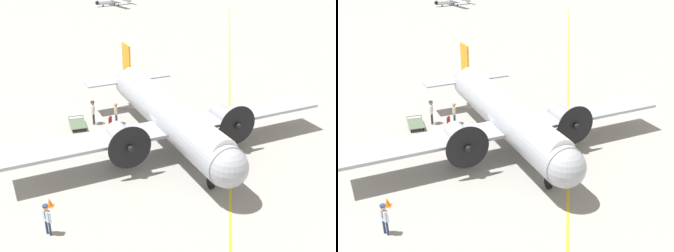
{
  "view_description": "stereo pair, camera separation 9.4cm",
  "coord_description": "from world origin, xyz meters",
  "views": [
    {
      "loc": [
        25.96,
        3.42,
        13.6
      ],
      "look_at": [
        0.0,
        0.0,
        1.53
      ],
      "focal_mm": 45.0,
      "sensor_mm": 36.0,
      "label": 1
    },
    {
      "loc": [
        25.95,
        3.51,
        13.6
      ],
      "look_at": [
        0.0,
        0.0,
        1.53
      ],
      "focal_mm": 45.0,
      "sensor_mm": 36.0,
      "label": 2
    }
  ],
  "objects": [
    {
      "name": "traffic_cone",
      "position": [
        7.92,
        -5.46,
        0.24
      ],
      "size": [
        0.39,
        0.39,
        0.51
      ],
      "color": "orange",
      "rests_on": "ground_plane"
    },
    {
      "name": "passenger_boarding",
      "position": [
        -2.97,
        -6.22,
        1.18
      ],
      "size": [
        0.63,
        0.36,
        1.89
      ],
      "rotation": [
        0.0,
        0.0,
        0.15
      ],
      "color": "#2D2D33",
      "rests_on": "ground_plane"
    },
    {
      "name": "airliner_main",
      "position": [
        0.32,
        0.2,
        2.4
      ],
      "size": [
        17.12,
        20.05,
        5.4
      ],
      "rotation": [
        0.0,
        0.0,
        0.56
      ],
      "color": "#9399A3",
      "rests_on": "ground_plane"
    },
    {
      "name": "light_aircraft_distant",
      "position": [
        -60.45,
        -19.21,
        0.86
      ],
      "size": [
        9.1,
        8.65,
        2.13
      ],
      "rotation": [
        0.0,
        0.0,
        5.45
      ],
      "color": "#B7BCC6",
      "rests_on": "ground_plane"
    },
    {
      "name": "ramp_agent",
      "position": [
        -3.23,
        -4.49,
        1.06
      ],
      "size": [
        0.54,
        0.35,
        1.73
      ],
      "rotation": [
        0.0,
        0.0,
        0.46
      ],
      "color": "navy",
      "rests_on": "ground_plane"
    },
    {
      "name": "ground_plane",
      "position": [
        0.0,
        0.0,
        0.0
      ],
      "size": [
        300.0,
        300.0,
        0.0
      ],
      "primitive_type": "plane",
      "color": "gray"
    },
    {
      "name": "crew_foreground",
      "position": [
        10.19,
        -4.6,
        1.09
      ],
      "size": [
        0.39,
        0.53,
        1.73
      ],
      "rotation": [
        0.0,
        0.0,
        -2.05
      ],
      "color": "navy",
      "rests_on": "ground_plane"
    },
    {
      "name": "apron_line_eastwest",
      "position": [
        0.0,
        4.32,
        0.0
      ],
      "size": [
        120.0,
        0.16,
        0.01
      ],
      "color": "gold",
      "rests_on": "ground_plane"
    },
    {
      "name": "apron_line_northsouth",
      "position": [
        -6.7,
        0.0,
        0.0
      ],
      "size": [
        0.16,
        120.0,
        0.01
      ],
      "color": "silver",
      "rests_on": "ground_plane"
    },
    {
      "name": "suitcase_near_door",
      "position": [
        -3.09,
        -4.95,
        0.3
      ],
      "size": [
        0.48,
        0.16,
        0.63
      ],
      "color": "maroon",
      "rests_on": "ground_plane"
    },
    {
      "name": "baggage_cart",
      "position": [
        -2.18,
        -7.28,
        0.28
      ],
      "size": [
        2.31,
        1.92,
        0.56
      ],
      "rotation": [
        0.0,
        0.0,
        0.45
      ],
      "color": "#4C6047",
      "rests_on": "ground_plane"
    }
  ]
}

